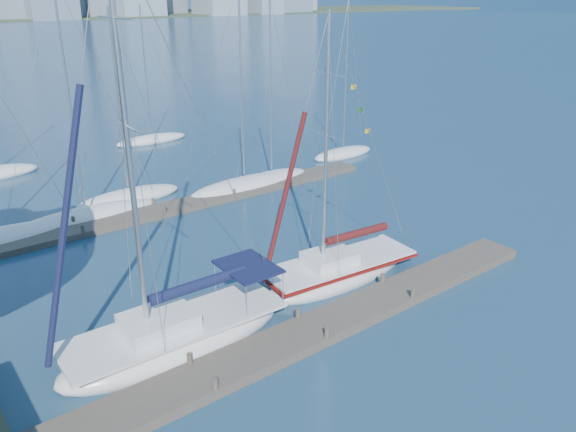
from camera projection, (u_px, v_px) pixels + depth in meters
ground at (312, 335)px, 22.61m from camera, size 700.00×700.00×0.00m
near_dock at (312, 331)px, 22.53m from camera, size 26.00×2.00×0.40m
far_dock at (174, 208)px, 35.43m from camera, size 30.00×1.80×0.36m
sailboat_navy at (175, 321)px, 21.41m from camera, size 9.38×3.22×15.94m
sailboat_maroon at (339, 260)px, 26.73m from camera, size 8.46×3.47×12.81m
bg_boat_1 at (86, 216)px, 33.85m from camera, size 8.86×2.47×14.34m
bg_boat_2 at (129, 197)px, 37.05m from camera, size 7.36×3.50×12.44m
bg_boat_3 at (244, 185)px, 39.15m from camera, size 8.78×5.67×13.71m
bg_boat_4 at (272, 178)px, 40.75m from camera, size 6.34×2.50×12.98m
bg_boat_5 at (343, 153)px, 47.11m from camera, size 6.41×3.57×12.78m
bg_boat_7 at (152, 139)px, 51.45m from camera, size 6.84×2.43×12.19m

